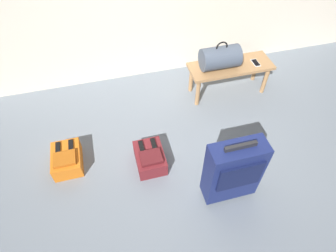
{
  "coord_description": "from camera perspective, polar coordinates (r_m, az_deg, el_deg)",
  "views": [
    {
      "loc": [
        -0.69,
        -1.52,
        2.44
      ],
      "look_at": [
        -0.2,
        0.33,
        0.25
      ],
      "focal_mm": 30.11,
      "sensor_mm": 36.0,
      "label": 1
    }
  ],
  "objects": [
    {
      "name": "backpack_maroon",
      "position": [
        2.86,
        -3.67,
        -6.43
      ],
      "size": [
        0.28,
        0.38,
        0.21
      ],
      "color": "maroon",
      "rests_on": "ground"
    },
    {
      "name": "cell_phone",
      "position": [
        3.59,
        17.32,
        12.12
      ],
      "size": [
        0.07,
        0.14,
        0.01
      ],
      "color": "silver",
      "rests_on": "bench"
    },
    {
      "name": "suitcase_upright_navy",
      "position": [
        2.49,
        13.06,
        -8.87
      ],
      "size": [
        0.48,
        0.22,
        0.75
      ],
      "color": "navy",
      "rests_on": "ground"
    },
    {
      "name": "duffel_bag_slate",
      "position": [
        3.35,
        10.5,
        13.44
      ],
      "size": [
        0.44,
        0.26,
        0.34
      ],
      "color": "#475160",
      "rests_on": "bench"
    },
    {
      "name": "backpack_orange",
      "position": [
        3.02,
        -19.78,
        -6.32
      ],
      "size": [
        0.28,
        0.38,
        0.21
      ],
      "color": "orange",
      "rests_on": "ground"
    },
    {
      "name": "ground_plane",
      "position": [
        2.96,
        5.48,
        -7.05
      ],
      "size": [
        6.6,
        6.6,
        0.0
      ],
      "primitive_type": "plane",
      "color": "slate"
    },
    {
      "name": "bench",
      "position": [
        3.52,
        12.47,
        11.14
      ],
      "size": [
        1.0,
        0.36,
        0.41
      ],
      "color": "#A87A4C",
      "rests_on": "ground"
    }
  ]
}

